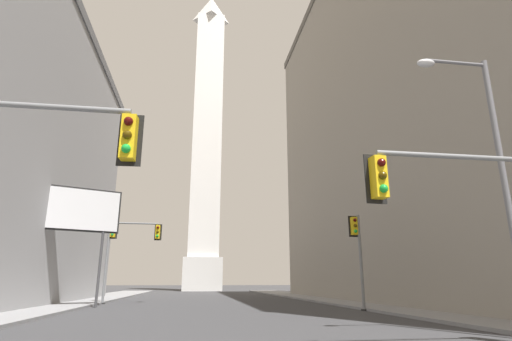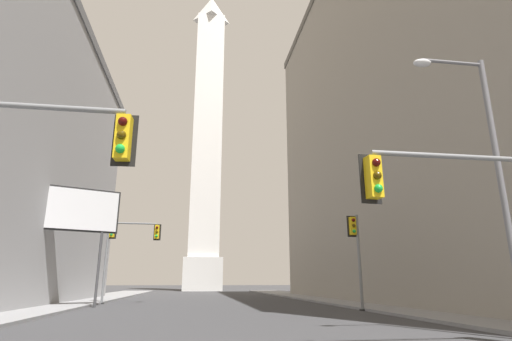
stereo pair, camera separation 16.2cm
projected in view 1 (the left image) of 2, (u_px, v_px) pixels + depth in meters
name	position (u px, v px, depth m)	size (l,w,h in m)	color
sidewalk_left	(45.00, 307.00, 25.50)	(5.00, 92.64, 0.15)	gray
sidewalk_right	(369.00, 304.00, 28.69)	(5.00, 92.64, 0.15)	gray
building_right	(489.00, 105.00, 36.62)	(26.89, 49.02, 34.67)	gray
obelisk	(207.00, 136.00, 82.38)	(7.22, 7.22, 64.36)	silver
traffic_light_near_right	(498.00, 197.00, 10.66)	(5.87, 0.52, 5.03)	slate
traffic_light_mid_left	(126.00, 241.00, 32.04)	(4.30, 0.51, 6.35)	slate
traffic_light_mid_right	(358.00, 246.00, 24.49)	(0.78, 0.50, 5.70)	slate
street_lamp	(491.00, 159.00, 13.17)	(2.68, 0.36, 9.23)	slate
billboard_sign	(73.00, 212.00, 27.00)	(5.70, 2.56, 7.93)	#3F3F42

